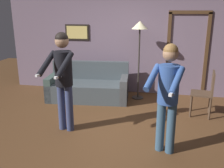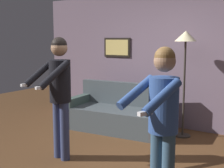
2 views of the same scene
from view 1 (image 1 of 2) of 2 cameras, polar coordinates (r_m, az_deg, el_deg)
ground_plane at (r=4.62m, az=-0.11°, el=-10.28°), size 12.00×12.00×0.00m
back_wall_assembly at (r=6.42m, az=4.12°, el=9.46°), size 6.40×0.10×2.60m
couch at (r=6.08m, az=-5.37°, el=-0.83°), size 1.97×1.03×0.87m
torchiere_lamp at (r=5.87m, az=6.35°, el=11.61°), size 0.38×0.38×1.85m
person_standing_left at (r=4.32m, az=-11.14°, el=2.49°), size 0.51×0.69×1.74m
person_standing_right at (r=3.64m, az=12.65°, el=-1.34°), size 0.55×0.69×1.65m
dining_chair_distant at (r=5.34m, az=20.77°, el=-1.53°), size 0.48×0.48×0.93m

